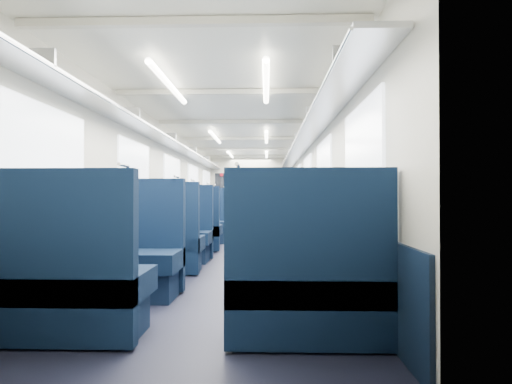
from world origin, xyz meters
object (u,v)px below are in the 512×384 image
Objects in this scene: seat_0 at (65,287)px; seat_5 at (288,245)px; seat_12 at (210,222)px; seat_21 at (274,213)px; seat_14 at (215,219)px; seat_17 at (276,217)px; seat_2 at (127,259)px; seat_6 at (176,237)px; seat_22 at (233,211)px; seat_3 at (296,262)px; seat_8 at (191,230)px; end_door at (256,196)px; seat_7 at (284,237)px; bulkhead at (251,189)px; seat_13 at (278,222)px; seat_15 at (277,219)px; seat_19 at (275,215)px; seat_20 at (231,212)px; seat_16 at (221,217)px; seat_11 at (280,226)px; seat_23 at (273,211)px; seat_10 at (202,225)px; seat_9 at (282,231)px; seat_4 at (159,244)px; seat_18 at (225,215)px; seat_1 at (307,288)px.

seat_0 is 1.00× the size of seat_5.
seat_21 is at bearing 72.88° from seat_12.
seat_14 and seat_17 have the same top height.
seat_2 is 1.00× the size of seat_6.
seat_22 is (0.00, 13.44, 0.00)m from seat_0.
seat_3 is 1.00× the size of seat_8.
seat_7 is at bearing -86.56° from end_door.
seat_13 is at bearing -78.91° from bulkhead.
seat_15 is 1.00× the size of seat_19.
seat_5 and seat_12 have the same top height.
seat_2 and seat_15 have the same top height.
seat_15 is (1.66, 0.08, 0.00)m from seat_14.
end_door is 1.66× the size of seat_20.
seat_17 is (1.66, 9.21, 0.00)m from seat_0.
bulkhead is 2.32× the size of seat_3.
seat_6 is 5.93m from seat_16.
seat_17 is (0.00, 3.56, 0.00)m from seat_11.
seat_23 is (1.66, 13.58, 0.00)m from seat_0.
seat_2 is 4.56m from seat_10.
seat_23 is at bearing 83.03° from seat_0.
seat_5 is at bearing -76.46° from seat_16.
seat_20 is at bearing 99.34° from seat_5.
end_door is 1.66× the size of seat_0.
seat_11 is 4.65m from seat_19.
seat_16 is (-1.66, 4.78, 0.00)m from seat_9.
seat_6 is 1.00× the size of seat_8.
seat_4 is at bearing -90.00° from seat_12.
seat_10 is 2.19m from seat_14.
seat_20 is at bearing -146.27° from seat_23.
seat_0 is 1.00× the size of seat_12.
end_door reaches higher than seat_22.
seat_14 is at bearing 90.00° from seat_0.
seat_18 is at bearing 100.01° from seat_3.
seat_21 is at bearing 90.00° from seat_15.
seat_6 and seat_17 have the same top height.
seat_23 is at bearing 80.79° from seat_6.
seat_6 and seat_19 have the same top height.
seat_2 and seat_13 have the same top height.
seat_0 is 9.28m from seat_16.
seat_11 is at bearing 90.00° from seat_1.
seat_0 is 7.09m from seat_13.
seat_5 is at bearing -90.00° from seat_9.
seat_15 is (0.00, 4.61, 0.00)m from seat_7.
seat_6 is (0.00, 2.15, 0.00)m from seat_2.
seat_7 is 3.87m from seat_12.
seat_6 is at bearing 90.00° from seat_2.
seat_22 is at bearing 99.39° from seat_7.
seat_11 is 1.00× the size of seat_19.
seat_19 is at bearing -90.00° from seat_23.
bulkhead is at bearing 104.95° from seat_15.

